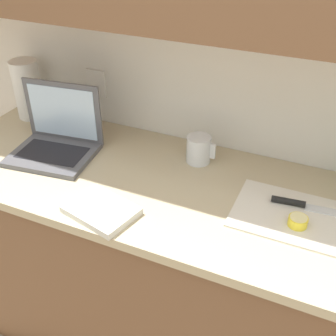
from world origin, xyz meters
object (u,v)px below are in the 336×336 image
cutting_board (299,217)px  lemon_half_cut (298,221)px  knife (299,204)px  paper_towel_roll (28,89)px  laptop (57,137)px  measuring_cup (199,149)px

cutting_board → lemon_half_cut: size_ratio=6.93×
lemon_half_cut → knife: bearing=97.5°
lemon_half_cut → paper_towel_roll: size_ratio=0.23×
laptop → measuring_cup: bearing=9.2°
laptop → paper_towel_roll: bearing=138.3°
knife → lemon_half_cut: size_ratio=4.54×
cutting_board → knife: size_ratio=1.53×
knife → paper_towel_roll: paper_towel_roll is taller
knife → lemon_half_cut: 0.10m
measuring_cup → lemon_half_cut: bearing=-29.2°
paper_towel_roll → measuring_cup: bearing=-3.3°
laptop → cutting_board: bearing=-8.7°
knife → measuring_cup: 0.43m
laptop → lemon_half_cut: (0.95, -0.07, -0.04)m
cutting_board → paper_towel_roll: size_ratio=1.59×
cutting_board → paper_towel_roll: paper_towel_roll is taller
paper_towel_roll → knife: bearing=-8.4°
laptop → knife: (0.94, 0.02, -0.05)m
laptop → knife: laptop is taller
cutting_board → knife: bearing=104.5°
knife → measuring_cup: measuring_cup is taller
laptop → cutting_board: laptop is taller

